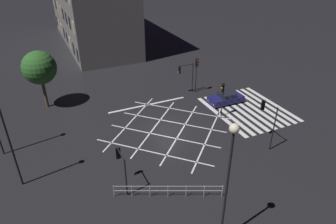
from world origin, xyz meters
name	(u,v)px	position (x,y,z in m)	size (l,w,h in m)	color
ground_plane	(168,129)	(0.00, 0.00, 0.00)	(200.00, 200.00, 0.00)	black
road_markings	(226,113)	(0.28, -7.22, 0.00)	(14.06, 20.78, 0.01)	silver
traffic_light_se_main	(197,69)	(6.35, -6.75, 3.14)	(0.39, 0.36, 4.41)	black
traffic_light_se_cross	(185,72)	(6.73, -5.35, 2.80)	(0.36, 2.11, 3.83)	black
traffic_light_median_south	(222,93)	(-0.09, -6.21, 2.79)	(0.36, 0.39, 3.90)	black
traffic_light_nw_main	(121,161)	(-6.01, 6.58, 2.41)	(1.95, 0.36, 3.32)	black
traffic_light_sw_main	(268,114)	(-6.06, -6.94, 3.16)	(2.03, 0.36, 4.35)	black
street_lamp_east	(230,163)	(-13.29, 2.50, 6.20)	(0.54, 0.54, 8.65)	black
street_lamp_far	(4,126)	(-2.56, 13.64, 5.38)	(0.45, 0.45, 8.13)	black
street_tree_near	(39,68)	(10.12, 10.60, 4.72)	(3.64, 3.64, 6.56)	brown
waiting_car	(226,98)	(2.34, -8.53, 0.63)	(1.88, 4.08, 1.34)	#191951
pedestrian_railing	(168,190)	(-8.48, 3.90, 0.67)	(3.37, 7.28, 1.05)	#B7B7BC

